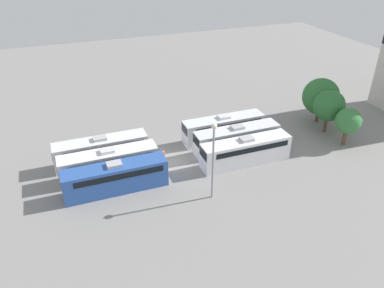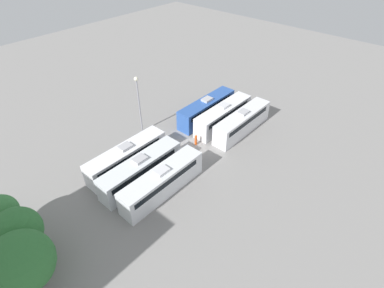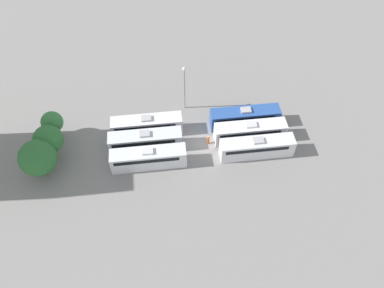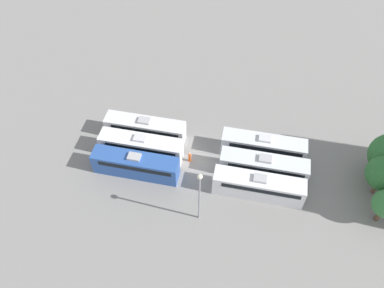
{
  "view_description": "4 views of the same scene",
  "coord_description": "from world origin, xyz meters",
  "views": [
    {
      "loc": [
        37.15,
        -11.96,
        24.96
      ],
      "look_at": [
        1.36,
        1.68,
        2.93
      ],
      "focal_mm": 35.0,
      "sensor_mm": 36.0,
      "label": 1
    },
    {
      "loc": [
        -22.03,
        24.08,
        26.04
      ],
      "look_at": [
        -1.01,
        0.34,
        1.51
      ],
      "focal_mm": 28.0,
      "sensor_mm": 36.0,
      "label": 2
    },
    {
      "loc": [
        -36.51,
        5.41,
        46.33
      ],
      "look_at": [
        -1.45,
        1.3,
        1.76
      ],
      "focal_mm": 35.0,
      "sensor_mm": 36.0,
      "label": 3
    },
    {
      "loc": [
        29.92,
        5.16,
        40.23
      ],
      "look_at": [
        -0.88,
        -1.26,
        2.76
      ],
      "focal_mm": 35.0,
      "sensor_mm": 36.0,
      "label": 4
    }
  ],
  "objects": [
    {
      "name": "worker_person",
      "position": [
        -0.18,
        -1.42,
        0.81
      ],
      "size": [
        0.36,
        0.36,
        1.75
      ],
      "color": "#CC4C19",
      "rests_on": "ground_plane"
    },
    {
      "name": "bus_4",
      "position": [
        0.07,
        8.34,
        1.73
      ],
      "size": [
        2.48,
        11.21,
        3.51
      ],
      "color": "silver",
      "rests_on": "ground_plane"
    },
    {
      "name": "bus_2",
      "position": [
        3.12,
        -7.8,
        1.73
      ],
      "size": [
        2.48,
        11.21,
        3.51
      ],
      "color": "#2D56A8",
      "rests_on": "ground_plane"
    },
    {
      "name": "bus_3",
      "position": [
        -3.26,
        8.02,
        1.73
      ],
      "size": [
        2.48,
        11.21,
        3.51
      ],
      "color": "silver",
      "rests_on": "ground_plane"
    },
    {
      "name": "bus_5",
      "position": [
        3.2,
        7.98,
        1.73
      ],
      "size": [
        2.48,
        11.21,
        3.51
      ],
      "color": "white",
      "rests_on": "ground_plane"
    },
    {
      "name": "ground_plane",
      "position": [
        0.0,
        0.0,
        0.0
      ],
      "size": [
        124.0,
        124.0,
        0.0
      ],
      "primitive_type": "plane",
      "color": "gray"
    },
    {
      "name": "bus_0",
      "position": [
        -3.17,
        -8.35,
        1.73
      ],
      "size": [
        2.48,
        11.21,
        3.51
      ],
      "color": "silver",
      "rests_on": "ground_plane"
    },
    {
      "name": "tree_1",
      "position": [
        0.0,
        22.26,
        4.02
      ],
      "size": [
        4.34,
        4.34,
        6.21
      ],
      "color": "brown",
      "rests_on": "ground_plane"
    },
    {
      "name": "bus_1",
      "position": [
        0.02,
        -7.99,
        1.73
      ],
      "size": [
        2.48,
        11.21,
        3.51
      ],
      "color": "white",
      "rests_on": "ground_plane"
    },
    {
      "name": "light_pole",
      "position": [
        8.0,
        1.43,
        5.87
      ],
      "size": [
        0.6,
        0.6,
        8.81
      ],
      "color": "gray",
      "rests_on": "ground_plane"
    }
  ]
}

